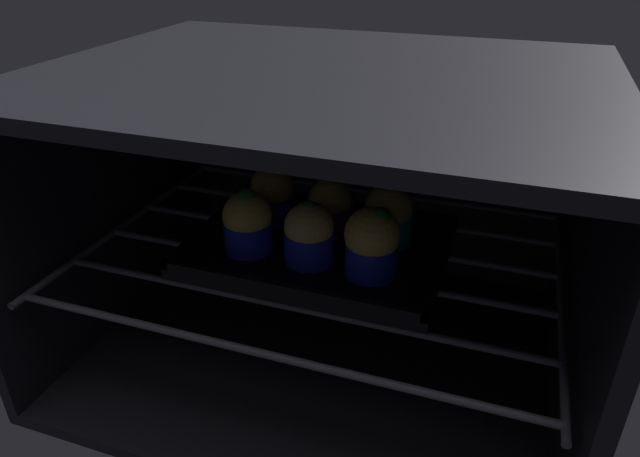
{
  "coord_description": "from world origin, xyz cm",
  "views": [
    {
      "loc": [
        19.24,
        -34.11,
        49.03
      ],
      "look_at": [
        0.0,
        21.17,
        17.38
      ],
      "focal_mm": 32.17,
      "sensor_mm": 36.0,
      "label": 1
    }
  ],
  "objects": [
    {
      "name": "muffin_row0_col1",
      "position": [
        0.23,
        17.57,
        18.52
      ],
      "size": [
        5.63,
        5.63,
        7.33
      ],
      "color": "#1928B7",
      "rests_on": "baking_tray"
    },
    {
      "name": "oven_cavity",
      "position": [
        0.0,
        26.25,
        17.0
      ],
      "size": [
        59.0,
        47.0,
        37.0
      ],
      "color": "black",
      "rests_on": "ground"
    },
    {
      "name": "muffin_row1_col1",
      "position": [
        0.25,
        25.09,
        18.4
      ],
      "size": [
        5.63,
        5.63,
        7.08
      ],
      "color": "#7A238C",
      "rests_on": "baking_tray"
    },
    {
      "name": "muffin_row1_col2",
      "position": [
        7.27,
        24.63,
        18.71
      ],
      "size": [
        5.63,
        5.63,
        7.26
      ],
      "color": "#0C8C84",
      "rests_on": "baking_tray"
    },
    {
      "name": "muffin_row0_col0",
      "position": [
        -7.47,
        17.63,
        18.66
      ],
      "size": [
        5.68,
        5.68,
        7.76
      ],
      "color": "#1928B7",
      "rests_on": "baking_tray"
    },
    {
      "name": "baking_tray",
      "position": [
        0.0,
        21.17,
        14.71
      ],
      "size": [
        29.34,
        21.81,
        2.2
      ],
      "color": "black",
      "rests_on": "oven_rack"
    },
    {
      "name": "oven_rack",
      "position": [
        0.0,
        22.0,
        13.6
      ],
      "size": [
        54.8,
        42.0,
        0.8
      ],
      "color": "#51515B",
      "rests_on": "oven_cavity"
    },
    {
      "name": "muffin_row1_col0",
      "position": [
        -7.67,
        25.21,
        18.8
      ],
      "size": [
        5.63,
        5.63,
        7.8
      ],
      "color": "#1928B7",
      "rests_on": "baking_tray"
    },
    {
      "name": "muffin_row0_col2",
      "position": [
        7.18,
        17.24,
        18.99
      ],
      "size": [
        5.95,
        5.95,
        8.06
      ],
      "color": "#1928B7",
      "rests_on": "baking_tray"
    }
  ]
}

